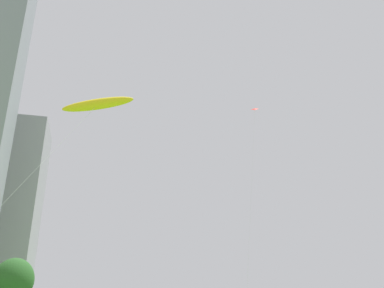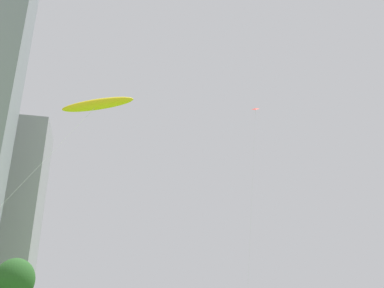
% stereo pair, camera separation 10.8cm
% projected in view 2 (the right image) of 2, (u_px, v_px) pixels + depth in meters
% --- Properties ---
extents(kite_flying_1, '(9.02, 7.77, 15.27)m').
position_uv_depth(kite_flying_1, '(98.00, 104.00, 26.92)').
color(kite_flying_1, silver).
rests_on(kite_flying_1, ground).
extents(kite_flying_2, '(4.86, 7.45, 27.56)m').
position_uv_depth(kite_flying_2, '(255.00, 113.00, 54.77)').
color(kite_flying_2, silver).
rests_on(kite_flying_2, ground).
extents(park_tree_0, '(3.52, 3.52, 6.74)m').
position_uv_depth(park_tree_0, '(14.00, 281.00, 36.84)').
color(park_tree_0, brown).
rests_on(park_tree_0, ground).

